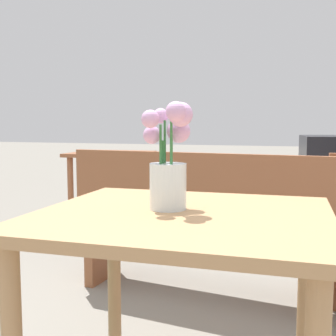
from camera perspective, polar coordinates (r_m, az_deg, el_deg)
The scene contains 4 objects.
table_front at distance 1.22m, azimuth 1.99°, elevation -11.61°, with size 0.85×0.77×0.75m.
flower_vase at distance 1.21m, azimuth 0.14°, elevation 0.35°, with size 0.15×0.16×0.31m.
bench_near at distance 2.34m, azimuth 6.15°, elevation -7.33°, with size 1.68×0.51×0.85m.
table_back at distance 3.76m, azimuth -7.69°, elevation -0.21°, with size 0.68×0.69×0.76m.
Camera 1 is at (0.34, -1.11, 0.99)m, focal length 45.00 mm.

